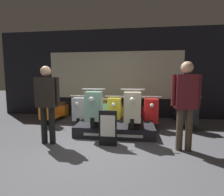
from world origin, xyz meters
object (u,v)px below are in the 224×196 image
at_px(person_left_browsing, 47,99).
at_px(price_sign_board, 108,128).
at_px(scooter_display_right, 133,110).
at_px(scooter_backrow_0, 54,110).
at_px(scooter_backrow_3, 150,113).
at_px(scooter_backrow_2, 116,112).
at_px(scooter_display_left, 98,109).
at_px(scooter_backrow_4, 185,114).
at_px(scooter_backrow_1, 84,111).
at_px(person_right_browsing, 186,99).

relative_size(person_left_browsing, price_sign_board, 2.22).
bearing_deg(scooter_display_right, scooter_backrow_0, 158.71).
bearing_deg(scooter_backrow_3, scooter_backrow_0, 180.00).
bearing_deg(scooter_backrow_2, person_left_browsing, -124.16).
height_order(scooter_display_left, scooter_backrow_4, scooter_display_left).
relative_size(scooter_display_left, scooter_backrow_1, 1.00).
relative_size(scooter_backrow_4, person_left_browsing, 0.91).
relative_size(scooter_display_right, scooter_backrow_3, 1.00).
height_order(scooter_display_right, scooter_backrow_1, scooter_display_right).
xyz_separation_m(scooter_backrow_3, price_sign_board, (-1.02, -1.89, 0.02)).
distance_m(scooter_backrow_3, price_sign_board, 2.15).
bearing_deg(scooter_backrow_0, scooter_display_right, -21.29).
bearing_deg(scooter_backrow_0, scooter_backrow_3, 0.00).
bearing_deg(scooter_backrow_3, scooter_backrow_2, 180.00).
xyz_separation_m(scooter_display_left, person_left_browsing, (-0.95, -0.90, 0.36)).
xyz_separation_m(scooter_display_right, scooter_backrow_4, (1.56, 1.02, -0.27)).
height_order(scooter_backrow_1, scooter_backrow_4, same).
bearing_deg(scooter_backrow_4, scooter_backrow_3, 180.00).
distance_m(scooter_backrow_2, scooter_backrow_3, 1.05).
bearing_deg(scooter_backrow_2, person_right_browsing, -50.69).
height_order(person_right_browsing, price_sign_board, person_right_browsing).
distance_m(scooter_display_left, scooter_backrow_2, 1.12).
distance_m(scooter_backrow_3, person_left_browsing, 3.10).
distance_m(scooter_display_left, scooter_backrow_3, 1.76).
bearing_deg(scooter_display_right, scooter_backrow_2, 117.62).
bearing_deg(scooter_backrow_4, scooter_backrow_0, 180.00).
relative_size(scooter_backrow_0, person_left_browsing, 0.91).
bearing_deg(price_sign_board, person_right_browsing, -0.97).
distance_m(scooter_backrow_1, scooter_backrow_2, 1.05).
relative_size(scooter_display_right, price_sign_board, 2.02).
relative_size(scooter_display_right, person_right_browsing, 0.88).
height_order(scooter_backrow_4, person_right_browsing, person_right_browsing).
bearing_deg(scooter_backrow_3, scooter_backrow_1, 180.00).
bearing_deg(scooter_display_left, person_left_browsing, -136.56).
bearing_deg(person_right_browsing, scooter_display_left, 155.07).
bearing_deg(person_right_browsing, scooter_backrow_3, 105.33).
bearing_deg(scooter_backrow_0, scooter_backrow_2, 0.00).
xyz_separation_m(scooter_backrow_1, person_right_browsing, (2.62, -1.92, 0.66)).
distance_m(scooter_backrow_1, scooter_backrow_3, 2.09).
distance_m(scooter_backrow_4, person_left_browsing, 3.95).
xyz_separation_m(scooter_display_left, scooter_backrow_0, (-1.73, 1.02, -0.27)).
relative_size(scooter_backrow_1, scooter_backrow_4, 1.00).
distance_m(scooter_display_left, scooter_backrow_1, 1.26).
bearing_deg(scooter_backrow_3, price_sign_board, -118.22).
relative_size(scooter_display_right, scooter_backrow_4, 1.00).
distance_m(scooter_display_left, price_sign_board, 0.98).
distance_m(scooter_backrow_0, scooter_backrow_2, 2.09).
bearing_deg(price_sign_board, scooter_backrow_1, 119.57).
bearing_deg(scooter_backrow_1, scooter_display_right, -32.92).
xyz_separation_m(scooter_backrow_2, person_right_browsing, (1.57, -1.92, 0.66)).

